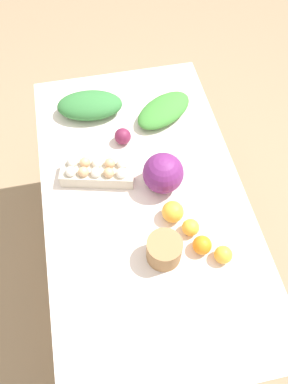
{
  "coord_description": "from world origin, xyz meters",
  "views": [
    {
      "loc": [
        0.76,
        -0.16,
        2.01
      ],
      "look_at": [
        0.0,
        0.0,
        0.76
      ],
      "focal_mm": 35.0,
      "sensor_mm": 36.0,
      "label": 1
    }
  ],
  "objects_px": {
    "egg_carton": "(97,172)",
    "orange_1": "(191,227)",
    "cabbage_purple": "(163,173)",
    "orange_0": "(202,245)",
    "greens_bunch_kale": "(164,110)",
    "orange_2": "(173,212)",
    "orange_3": "(223,255)",
    "beet_root": "(123,136)",
    "paper_bag": "(164,250)",
    "greens_bunch_scallion": "(90,105)"
  },
  "relations": [
    {
      "from": "egg_carton",
      "to": "orange_1",
      "type": "bearing_deg",
      "value": 148.28
    },
    {
      "from": "greens_bunch_scallion",
      "to": "orange_0",
      "type": "height_order",
      "value": "greens_bunch_scallion"
    },
    {
      "from": "orange_2",
      "to": "orange_3",
      "type": "relative_size",
      "value": 1.27
    },
    {
      "from": "greens_bunch_scallion",
      "to": "greens_bunch_kale",
      "type": "distance_m",
      "value": 0.33
    },
    {
      "from": "orange_1",
      "to": "egg_carton",
      "type": "bearing_deg",
      "value": -135.69
    },
    {
      "from": "paper_bag",
      "to": "beet_root",
      "type": "relative_size",
      "value": 1.75
    },
    {
      "from": "greens_bunch_kale",
      "to": "orange_0",
      "type": "bearing_deg",
      "value": -1.39
    },
    {
      "from": "greens_bunch_kale",
      "to": "orange_3",
      "type": "xyz_separation_m",
      "value": [
        0.72,
        0.05,
        -0.0
      ]
    },
    {
      "from": "orange_3",
      "to": "greens_bunch_kale",
      "type": "bearing_deg",
      "value": -176.25
    },
    {
      "from": "beet_root",
      "to": "orange_1",
      "type": "bearing_deg",
      "value": 19.69
    },
    {
      "from": "orange_2",
      "to": "orange_0",
      "type": "bearing_deg",
      "value": 25.48
    },
    {
      "from": "greens_bunch_scallion",
      "to": "orange_2",
      "type": "relative_size",
      "value": 3.54
    },
    {
      "from": "egg_carton",
      "to": "orange_1",
      "type": "height_order",
      "value": "egg_carton"
    },
    {
      "from": "cabbage_purple",
      "to": "paper_bag",
      "type": "relative_size",
      "value": 1.28
    },
    {
      "from": "paper_bag",
      "to": "orange_0",
      "type": "distance_m",
      "value": 0.14
    },
    {
      "from": "cabbage_purple",
      "to": "egg_carton",
      "type": "xyz_separation_m",
      "value": [
        -0.08,
        -0.25,
        -0.04
      ]
    },
    {
      "from": "greens_bunch_kale",
      "to": "beet_root",
      "type": "xyz_separation_m",
      "value": [
        0.12,
        -0.21,
        0.0
      ]
    },
    {
      "from": "paper_bag",
      "to": "orange_1",
      "type": "relative_size",
      "value": 1.94
    },
    {
      "from": "cabbage_purple",
      "to": "greens_bunch_kale",
      "type": "xyz_separation_m",
      "value": [
        -0.37,
        0.09,
        -0.05
      ]
    },
    {
      "from": "greens_bunch_kale",
      "to": "orange_3",
      "type": "bearing_deg",
      "value": 3.75
    },
    {
      "from": "paper_bag",
      "to": "beet_root",
      "type": "distance_m",
      "value": 0.56
    },
    {
      "from": "cabbage_purple",
      "to": "orange_1",
      "type": "distance_m",
      "value": 0.24
    },
    {
      "from": "orange_2",
      "to": "greens_bunch_kale",
      "type": "bearing_deg",
      "value": 170.42
    },
    {
      "from": "orange_0",
      "to": "orange_2",
      "type": "relative_size",
      "value": 0.84
    },
    {
      "from": "paper_bag",
      "to": "orange_3",
      "type": "bearing_deg",
      "value": 75.84
    },
    {
      "from": "orange_0",
      "to": "cabbage_purple",
      "type": "bearing_deg",
      "value": -166.14
    },
    {
      "from": "cabbage_purple",
      "to": "orange_1",
      "type": "xyz_separation_m",
      "value": [
        0.23,
        0.05,
        -0.05
      ]
    },
    {
      "from": "cabbage_purple",
      "to": "beet_root",
      "type": "relative_size",
      "value": 2.25
    },
    {
      "from": "beet_root",
      "to": "orange_1",
      "type": "xyz_separation_m",
      "value": [
        0.48,
        0.17,
        -0.0
      ]
    },
    {
      "from": "cabbage_purple",
      "to": "orange_3",
      "type": "xyz_separation_m",
      "value": [
        0.35,
        0.14,
        -0.05
      ]
    },
    {
      "from": "cabbage_purple",
      "to": "orange_3",
      "type": "bearing_deg",
      "value": 21.42
    },
    {
      "from": "paper_bag",
      "to": "orange_2",
      "type": "height_order",
      "value": "paper_bag"
    },
    {
      "from": "beet_root",
      "to": "orange_3",
      "type": "xyz_separation_m",
      "value": [
        0.6,
        0.26,
        -0.0
      ]
    },
    {
      "from": "greens_bunch_kale",
      "to": "orange_0",
      "type": "xyz_separation_m",
      "value": [
        0.67,
        -0.02,
        0.0
      ]
    },
    {
      "from": "egg_carton",
      "to": "orange_0",
      "type": "xyz_separation_m",
      "value": [
        0.39,
        0.32,
        -0.01
      ]
    },
    {
      "from": "orange_3",
      "to": "cabbage_purple",
      "type": "bearing_deg",
      "value": -158.58
    },
    {
      "from": "orange_0",
      "to": "egg_carton",
      "type": "bearing_deg",
      "value": -140.11
    },
    {
      "from": "cabbage_purple",
      "to": "greens_bunch_scallion",
      "type": "distance_m",
      "value": 0.51
    },
    {
      "from": "egg_carton",
      "to": "beet_root",
      "type": "xyz_separation_m",
      "value": [
        -0.17,
        0.13,
        -0.01
      ]
    },
    {
      "from": "paper_bag",
      "to": "orange_1",
      "type": "bearing_deg",
      "value": 122.41
    },
    {
      "from": "greens_bunch_scallion",
      "to": "orange_1",
      "type": "distance_m",
      "value": 0.74
    },
    {
      "from": "beet_root",
      "to": "orange_3",
      "type": "height_order",
      "value": "beet_root"
    },
    {
      "from": "egg_carton",
      "to": "orange_2",
      "type": "distance_m",
      "value": 0.35
    },
    {
      "from": "beet_root",
      "to": "orange_0",
      "type": "bearing_deg",
      "value": 19.1
    },
    {
      "from": "egg_carton",
      "to": "greens_bunch_kale",
      "type": "height_order",
      "value": "egg_carton"
    },
    {
      "from": "cabbage_purple",
      "to": "egg_carton",
      "type": "height_order",
      "value": "cabbage_purple"
    },
    {
      "from": "orange_0",
      "to": "orange_2",
      "type": "bearing_deg",
      "value": -154.52
    },
    {
      "from": "beet_root",
      "to": "paper_bag",
      "type": "bearing_deg",
      "value": 5.37
    },
    {
      "from": "orange_1",
      "to": "orange_2",
      "type": "height_order",
      "value": "orange_2"
    },
    {
      "from": "paper_bag",
      "to": "greens_bunch_scallion",
      "type": "bearing_deg",
      "value": -167.46
    }
  ]
}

